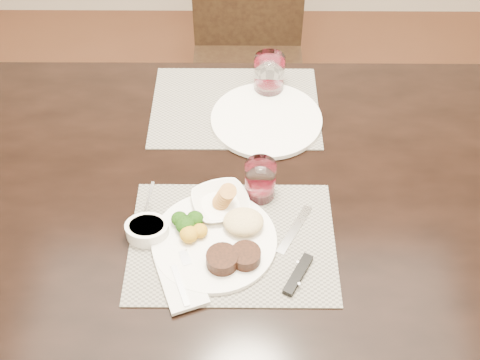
{
  "coord_description": "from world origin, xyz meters",
  "views": [
    {
      "loc": [
        -0.02,
        -0.98,
        1.84
      ],
      "look_at": [
        -0.02,
        -0.04,
        0.82
      ],
      "focal_mm": 45.0,
      "sensor_mm": 36.0,
      "label": 1
    }
  ],
  "objects_px": {
    "cracker_bowl": "(221,203)",
    "wine_glass_near": "(260,182)",
    "chair_far": "(248,47)",
    "steak_knife": "(297,263)",
    "far_plate": "(266,119)",
    "dinner_plate": "(220,239)"
  },
  "relations": [
    {
      "from": "cracker_bowl",
      "to": "wine_glass_near",
      "type": "xyz_separation_m",
      "value": [
        0.09,
        0.04,
        0.03
      ]
    },
    {
      "from": "cracker_bowl",
      "to": "wine_glass_near",
      "type": "bearing_deg",
      "value": 25.2
    },
    {
      "from": "wine_glass_near",
      "to": "cracker_bowl",
      "type": "bearing_deg",
      "value": -154.8
    },
    {
      "from": "chair_far",
      "to": "wine_glass_near",
      "type": "height_order",
      "value": "chair_far"
    },
    {
      "from": "steak_knife",
      "to": "far_plate",
      "type": "relative_size",
      "value": 0.84
    },
    {
      "from": "chair_far",
      "to": "cracker_bowl",
      "type": "height_order",
      "value": "chair_far"
    },
    {
      "from": "dinner_plate",
      "to": "far_plate",
      "type": "xyz_separation_m",
      "value": [
        0.11,
        0.41,
        -0.01
      ]
    },
    {
      "from": "cracker_bowl",
      "to": "far_plate",
      "type": "distance_m",
      "value": 0.33
    },
    {
      "from": "far_plate",
      "to": "chair_far",
      "type": "bearing_deg",
      "value": 93.71
    },
    {
      "from": "dinner_plate",
      "to": "far_plate",
      "type": "bearing_deg",
      "value": 89.84
    },
    {
      "from": "dinner_plate",
      "to": "wine_glass_near",
      "type": "distance_m",
      "value": 0.18
    },
    {
      "from": "dinner_plate",
      "to": "cracker_bowl",
      "type": "distance_m",
      "value": 0.1
    },
    {
      "from": "chair_far",
      "to": "steak_knife",
      "type": "bearing_deg",
      "value": -85.02
    },
    {
      "from": "cracker_bowl",
      "to": "far_plate",
      "type": "relative_size",
      "value": 0.56
    },
    {
      "from": "steak_knife",
      "to": "wine_glass_near",
      "type": "height_order",
      "value": "wine_glass_near"
    },
    {
      "from": "chair_far",
      "to": "far_plate",
      "type": "bearing_deg",
      "value": -86.29
    },
    {
      "from": "dinner_plate",
      "to": "steak_knife",
      "type": "distance_m",
      "value": 0.18
    },
    {
      "from": "chair_far",
      "to": "dinner_plate",
      "type": "relative_size",
      "value": 3.22
    },
    {
      "from": "steak_knife",
      "to": "far_plate",
      "type": "distance_m",
      "value": 0.47
    },
    {
      "from": "chair_far",
      "to": "far_plate",
      "type": "distance_m",
      "value": 0.74
    },
    {
      "from": "cracker_bowl",
      "to": "wine_glass_near",
      "type": "relative_size",
      "value": 1.66
    },
    {
      "from": "chair_far",
      "to": "wine_glass_near",
      "type": "bearing_deg",
      "value": -88.6
    }
  ]
}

